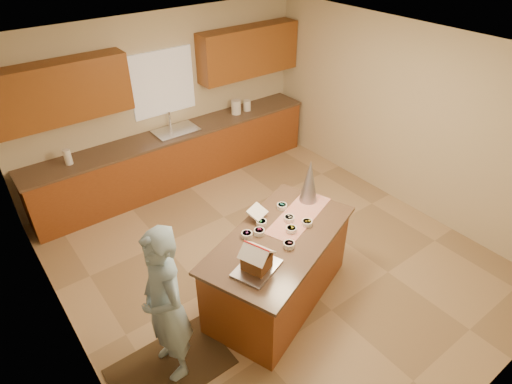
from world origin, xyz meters
The scene contains 28 objects.
floor centered at (0.00, 0.00, 0.00)m, with size 5.50×5.50×0.00m, color tan.
ceiling centered at (0.00, 0.00, 2.70)m, with size 5.50×5.50×0.00m, color silver.
wall_back centered at (0.00, 2.75, 1.35)m, with size 5.50×5.50×0.00m, color beige.
wall_front centered at (0.00, -2.75, 1.35)m, with size 5.50×5.50×0.00m, color beige.
wall_left centered at (-2.50, 0.00, 1.35)m, with size 5.50×5.50×0.00m, color beige.
wall_right centered at (2.50, 0.00, 1.35)m, with size 5.50×5.50×0.00m, color beige.
stone_accent centered at (-2.48, -0.80, 1.25)m, with size 2.50×2.50×0.00m, color gray.
window_curtain centered at (0.00, 2.72, 1.65)m, with size 1.05×0.03×1.00m, color white.
back_counter_base centered at (0.00, 2.45, 0.44)m, with size 4.80×0.60×0.88m, color brown.
back_counter_top centered at (0.00, 2.45, 0.90)m, with size 4.85×0.63×0.04m, color brown.
upper_cabinet_left centered at (-1.55, 2.57, 1.90)m, with size 1.85×0.35×0.80m, color brown.
upper_cabinet_right centered at (1.55, 2.57, 1.90)m, with size 1.85×0.35×0.80m, color brown.
sink centered at (0.00, 2.45, 0.89)m, with size 0.70×0.45×0.12m, color silver.
faucet centered at (0.00, 2.63, 1.06)m, with size 0.03×0.03×0.28m, color silver.
island_base centered at (-0.37, -0.58, 0.45)m, with size 1.83×0.92×0.90m, color brown.
island_top centered at (-0.37, -0.58, 0.92)m, with size 1.91×1.00×0.04m, color brown.
table_runner centered at (0.06, -0.42, 0.94)m, with size 1.02×0.37×0.01m, color red.
baking_tray centered at (-0.87, -0.83, 0.95)m, with size 0.47×0.35×0.03m, color silver.
cookbook centered at (-0.36, -0.17, 1.03)m, with size 0.22×0.02×0.18m, color white.
tinsel_tree centered at (0.36, -0.26, 1.22)m, with size 0.22×0.22×0.56m, color silver.
rug centered at (-1.86, -0.66, 0.01)m, with size 1.18×0.77×0.01m, color black.
boy centered at (-1.81, -0.66, 0.88)m, with size 0.63×0.42×1.74m, color #97BED7.
canister_a centered at (1.18, 2.45, 1.02)m, with size 0.15×0.15×0.20m, color white.
canister_b centered at (1.18, 2.45, 1.04)m, with size 0.17×0.17×0.24m, color white.
canister_c centered at (1.41, 2.45, 1.01)m, with size 0.13×0.13×0.19m, color white.
paper_towel centered at (-1.69, 2.45, 1.03)m, with size 0.10×0.10×0.22m, color white.
gingerbread_house centered at (-0.87, -0.83, 1.07)m, with size 0.36×0.37×0.29m.
candy_bowls centered at (-0.28, -0.45, 0.96)m, with size 0.79×0.70×0.06m.
Camera 1 is at (-2.79, -3.33, 3.99)m, focal length 30.33 mm.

